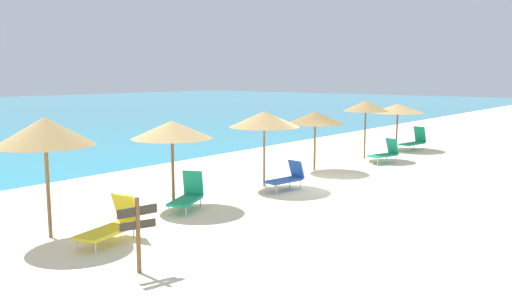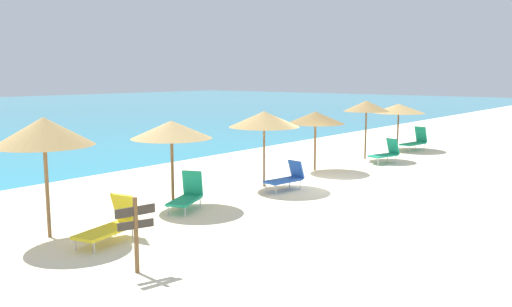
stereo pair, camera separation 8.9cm
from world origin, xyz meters
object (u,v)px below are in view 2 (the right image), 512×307
object	(u,v)px
beach_umbrella_1	(171,130)
beach_umbrella_2	(264,119)
lounge_chair_3	(386,153)
beach_umbrella_3	(315,118)
beach_umbrella_4	(366,106)
lounge_chair_2	(187,195)
lounge_chair_4	(111,224)
lounge_chair_1	(415,141)
lounge_chair_0	(287,177)
beach_umbrella_0	(44,132)
wooden_signpost	(136,227)
beach_umbrella_5	(399,108)

from	to	relation	value
beach_umbrella_1	beach_umbrella_2	world-z (taller)	beach_umbrella_2
lounge_chair_3	beach_umbrella_3	bearing A→B (deg)	83.89
beach_umbrella_4	lounge_chair_2	world-z (taller)	beach_umbrella_4
beach_umbrella_3	lounge_chair_2	xyz separation A→B (m)	(-7.64, -0.63, -1.70)
beach_umbrella_4	lounge_chair_4	world-z (taller)	beach_umbrella_4
beach_umbrella_3	beach_umbrella_4	bearing A→B (deg)	-2.14
beach_umbrella_2	lounge_chair_1	bearing A→B (deg)	-1.94
beach_umbrella_2	lounge_chair_0	xyz separation A→B (m)	(0.06, -0.93, -1.90)
beach_umbrella_0	lounge_chair_1	size ratio (longest dim) A/B	1.63
lounge_chair_4	lounge_chair_2	bearing A→B (deg)	-87.57
beach_umbrella_4	lounge_chair_4	xyz separation A→B (m)	(-14.83, -1.33, -2.00)
lounge_chair_0	lounge_chair_1	distance (m)	11.89
beach_umbrella_2	beach_umbrella_4	xyz separation A→B (m)	(7.77, 0.24, 0.08)
lounge_chair_0	lounge_chair_2	world-z (taller)	lounge_chair_2
beach_umbrella_3	wooden_signpost	world-z (taller)	beach_umbrella_3
beach_umbrella_3	lounge_chair_1	world-z (taller)	beach_umbrella_3
lounge_chair_1	wooden_signpost	bearing A→B (deg)	106.36
lounge_chair_4	beach_umbrella_0	bearing A→B (deg)	13.98
beach_umbrella_3	lounge_chair_4	world-z (taller)	beach_umbrella_3
beach_umbrella_2	lounge_chair_2	size ratio (longest dim) A/B	1.77
beach_umbrella_0	lounge_chair_2	distance (m)	4.49
lounge_chair_3	beach_umbrella_0	bearing A→B (deg)	101.22
beach_umbrella_3	beach_umbrella_0	bearing A→B (deg)	-179.82
beach_umbrella_1	lounge_chair_4	xyz separation A→B (m)	(-3.23, -1.48, -1.83)
beach_umbrella_1	wooden_signpost	world-z (taller)	beach_umbrella_1
beach_umbrella_0	lounge_chair_1	xyz separation A→B (m)	(19.70, -0.76, -2.04)
beach_umbrella_0	lounge_chair_2	size ratio (longest dim) A/B	1.94
beach_umbrella_2	lounge_chair_0	distance (m)	2.12
wooden_signpost	lounge_chair_4	bearing A→B (deg)	77.50
beach_umbrella_3	wooden_signpost	xyz separation A→B (m)	(-11.71, -3.51, -1.21)
lounge_chair_0	lounge_chair_4	world-z (taller)	lounge_chair_4
lounge_chair_1	wooden_signpost	xyz separation A→B (m)	(-19.85, -2.71, 0.44)
beach_umbrella_2	wooden_signpost	distance (m)	8.63
beach_umbrella_3	lounge_chair_3	bearing A→B (deg)	-22.67
beach_umbrella_0	beach_umbrella_3	size ratio (longest dim) A/B	1.21
lounge_chair_2	lounge_chair_1	bearing A→B (deg)	-114.14
lounge_chair_0	lounge_chair_1	xyz separation A→B (m)	(11.88, 0.53, 0.05)
lounge_chair_4	wooden_signpost	bearing A→B (deg)	144.55
beach_umbrella_1	beach_umbrella_4	bearing A→B (deg)	-0.75
beach_umbrella_1	beach_umbrella_3	size ratio (longest dim) A/B	1.06
beach_umbrella_1	beach_umbrella_2	size ratio (longest dim) A/B	0.97
lounge_chair_2	beach_umbrella_3	bearing A→B (deg)	-108.83
lounge_chair_1	lounge_chair_2	bearing A→B (deg)	97.99
beach_umbrella_0	beach_umbrella_4	bearing A→B (deg)	-0.41
beach_umbrella_1	lounge_chair_3	distance (m)	11.30
lounge_chair_0	lounge_chair_4	xyz separation A→B (m)	(-7.11, -0.16, -0.01)
beach_umbrella_5	lounge_chair_1	xyz separation A→B (m)	(0.13, -0.91, -1.62)
lounge_chair_2	lounge_chair_4	xyz separation A→B (m)	(-3.21, -0.85, -0.00)
lounge_chair_0	beach_umbrella_0	bearing A→B (deg)	89.36
beach_umbrella_3	wooden_signpost	bearing A→B (deg)	-163.34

